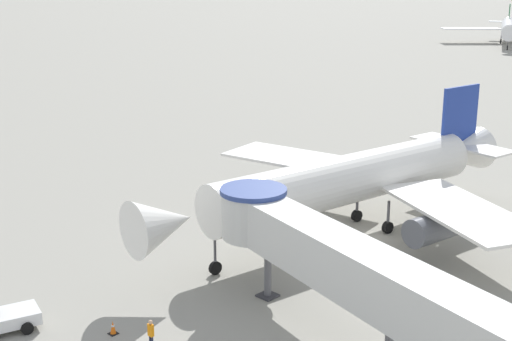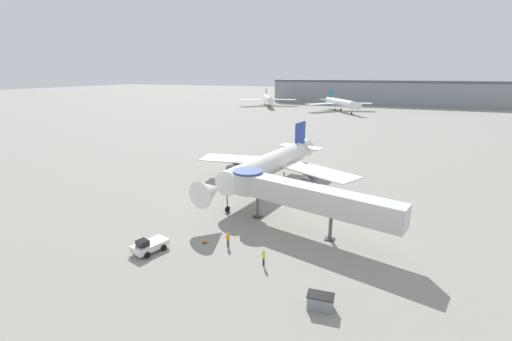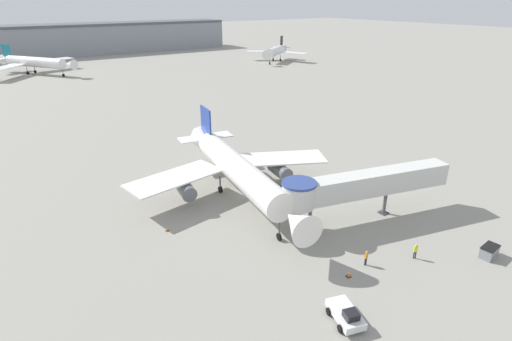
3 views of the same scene
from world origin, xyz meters
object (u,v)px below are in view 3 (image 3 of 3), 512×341
Objects in this scene: background_jet_teal_tail at (34,62)px; ground_crew_wing_walker at (366,257)px; jet_bridge at (357,185)px; background_jet_black_tail at (276,51)px; traffic_cone_port_wing at (167,229)px; ground_crew_marshaller at (416,250)px; service_container_gray at (489,252)px; traffic_cone_near_nose at (349,274)px; main_airplane at (236,169)px; pushback_tug_white at (346,314)px.

ground_crew_wing_walker is at bearing -118.77° from background_jet_teal_tail.
jet_bridge is 0.94× the size of background_jet_black_tail.
background_jet_teal_tail is (2.28, 128.71, 4.16)m from traffic_cone_port_wing.
ground_crew_marshaller is (19.98, -20.22, 0.73)m from traffic_cone_port_wing.
service_container_gray is 1.34× the size of ground_crew_marshaller.
ground_crew_wing_walker is (2.90, 0.39, 0.64)m from traffic_cone_near_nose.
traffic_cone_port_wing is 0.03× the size of background_jet_black_tail.
ground_crew_marshaller is 1.01× the size of ground_crew_wing_walker.
main_airplane is at bearing 137.17° from jet_bridge.
background_jet_teal_tail reaches higher than main_airplane.
ground_crew_marshaller reaches higher than service_container_gray.
background_jet_teal_tail is (-9.51, 147.14, 4.09)m from traffic_cone_near_nose.
service_container_gray is at bearing -173.36° from ground_crew_marshaller.
traffic_cone_near_nose is (0.00, -21.50, -3.85)m from main_airplane.
traffic_cone_port_wing is at bearing -78.90° from background_jet_black_tail.
traffic_cone_port_wing is at bearing 131.15° from ground_crew_wing_walker.
main_airplane reaches higher than ground_crew_wing_walker.
ground_crew_marshaller is at bearing -20.39° from ground_crew_wing_walker.
background_jet_black_tail is (82.97, 123.39, 4.10)m from traffic_cone_near_nose.
jet_bridge is at bearing 40.92° from traffic_cone_near_nose.
ground_crew_marshaller is at bearing 147.96° from service_container_gray.
background_jet_black_tail is (67.86, 129.51, 3.81)m from service_container_gray.
traffic_cone_near_nose is 147.50m from background_jet_teal_tail.
ground_crew_marshaller is at bearing -116.83° from background_jet_teal_tail.
service_container_gray is 13.85m from ground_crew_wing_walker.
main_airplane is 43.31× the size of traffic_cone_near_nose.
jet_bridge is 9.45× the size of service_container_gray.
ground_crew_marshaller reaches higher than pushback_tug_white.
pushback_tug_white is 0.13× the size of background_jet_teal_tail.
main_airplane reaches higher than ground_crew_marshaller.
pushback_tug_white is 151.37m from background_jet_teal_tail.
main_airplane is 26.27m from pushback_tug_white.
service_container_gray is at bearing -114.48° from background_jet_teal_tail.
traffic_cone_port_wing is 21.87m from traffic_cone_near_nose.
main_airplane is 14.06× the size of service_container_gray.
background_jet_black_tail reaches higher than traffic_cone_near_nose.
service_container_gray is (6.16, -13.88, -4.14)m from jet_bridge.
ground_crew_wing_walker is (-5.29, 2.18, -0.01)m from ground_crew_marshaller.
ground_crew_marshaller reaches higher than traffic_cone_port_wing.
traffic_cone_port_wing is at bearing 122.60° from traffic_cone_near_nose.
jet_bridge reaches higher than traffic_cone_port_wing.
pushback_tug_white is at bearing -147.31° from ground_crew_wing_walker.
traffic_cone_port_wing is 23.27m from ground_crew_wing_walker.
main_airplane is at bearing -31.94° from ground_crew_marshaller.
jet_bridge reaches higher than ground_crew_wing_walker.
traffic_cone_near_nose is 8.41m from ground_crew_marshaller.
ground_crew_marshaller is 150.01m from background_jet_teal_tail.
ground_crew_marshaller reaches higher than ground_crew_wing_walker.
background_jet_teal_tail is (-9.51, 125.63, 0.23)m from main_airplane.
ground_crew_marshaller is 0.07× the size of background_jet_black_tail.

